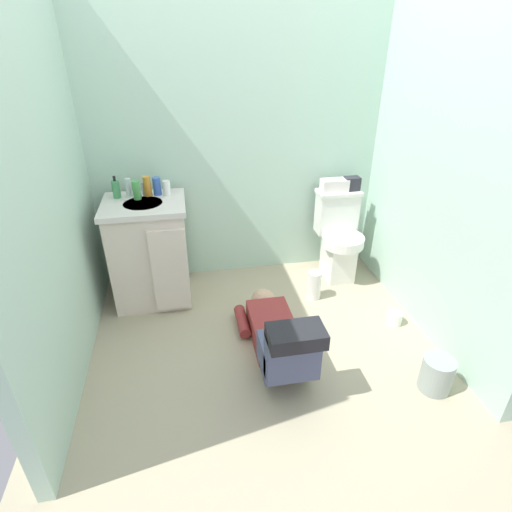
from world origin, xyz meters
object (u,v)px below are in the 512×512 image
(person_plumber, at_px, (278,336))
(bottle_green, at_px, (136,190))
(bottle_blue, at_px, (157,186))
(toilet, at_px, (338,237))
(paper_towel_roll, at_px, (314,285))
(soap_dispenser, at_px, (116,189))
(faucet, at_px, (143,189))
(bottle_amber, at_px, (147,186))
(trash_can, at_px, (437,374))
(toilet_paper_roll, at_px, (394,318))
(bottle_clear, at_px, (128,188))
(vanity_cabinet, at_px, (150,251))
(toiletry_bag, at_px, (352,184))
(bottle_white, at_px, (167,188))
(tissue_box, at_px, (334,185))

(person_plumber, height_order, bottle_green, bottle_green)
(bottle_blue, bearing_deg, toilet, -2.91)
(paper_towel_roll, bearing_deg, soap_dispenser, 165.42)
(faucet, xyz_separation_m, person_plumber, (0.82, -1.02, -0.69))
(bottle_amber, bearing_deg, soap_dispenser, -178.38)
(toilet, bearing_deg, bottle_amber, 177.58)
(trash_can, relative_size, toilet_paper_roll, 2.02)
(bottle_clear, distance_m, trash_can, 2.43)
(vanity_cabinet, xyz_separation_m, bottle_amber, (0.03, 0.13, 0.48))
(soap_dispenser, relative_size, trash_can, 0.75)
(paper_towel_roll, xyz_separation_m, toilet_paper_roll, (0.48, -0.44, -0.07))
(toilet, height_order, soap_dispenser, soap_dispenser)
(paper_towel_roll, bearing_deg, person_plumber, -125.58)
(person_plumber, relative_size, toiletry_bag, 8.59)
(toiletry_bag, xyz_separation_m, bottle_clear, (-1.77, -0.02, 0.08))
(faucet, relative_size, bottle_white, 0.89)
(bottle_clear, height_order, toilet_paper_roll, bottle_clear)
(bottle_green, height_order, paper_towel_roll, bottle_green)
(toilet, relative_size, bottle_green, 5.48)
(toilet, relative_size, toilet_paper_roll, 6.82)
(tissue_box, height_order, bottle_amber, bottle_amber)
(tissue_box, distance_m, bottle_amber, 1.49)
(bottle_clear, relative_size, bottle_white, 1.23)
(faucet, distance_m, tissue_box, 1.52)
(toilet_paper_roll, bearing_deg, toilet, 103.66)
(tissue_box, bearing_deg, soap_dispenser, -178.92)
(bottle_blue, xyz_separation_m, bottle_white, (0.07, -0.03, -0.01))
(faucet, bearing_deg, bottle_amber, -21.57)
(bottle_clear, bearing_deg, trash_can, -39.09)
(person_plumber, bearing_deg, trash_can, -26.74)
(bottle_blue, relative_size, bottle_white, 1.19)
(vanity_cabinet, bearing_deg, toilet, 2.49)
(tissue_box, distance_m, bottle_clear, 1.62)
(toiletry_bag, distance_m, trash_can, 1.63)
(tissue_box, xyz_separation_m, bottle_clear, (-1.62, -0.02, 0.09))
(faucet, height_order, toiletry_bag, faucet)
(bottle_green, relative_size, trash_can, 0.61)
(bottle_amber, bearing_deg, toilet_paper_roll, -25.59)
(bottle_clear, height_order, paper_towel_roll, bottle_clear)
(tissue_box, relative_size, bottle_green, 1.61)
(toilet, height_order, trash_can, toilet)
(bottle_blue, bearing_deg, person_plumber, -54.92)
(paper_towel_roll, bearing_deg, trash_can, -68.23)
(bottle_clear, relative_size, bottle_amber, 0.94)
(toiletry_bag, bearing_deg, soap_dispenser, -179.00)
(toiletry_bag, bearing_deg, trash_can, -89.28)
(toiletry_bag, bearing_deg, paper_towel_roll, -134.65)
(vanity_cabinet, height_order, toilet_paper_roll, vanity_cabinet)
(faucet, height_order, bottle_white, bottle_white)
(person_plumber, height_order, soap_dispenser, soap_dispenser)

